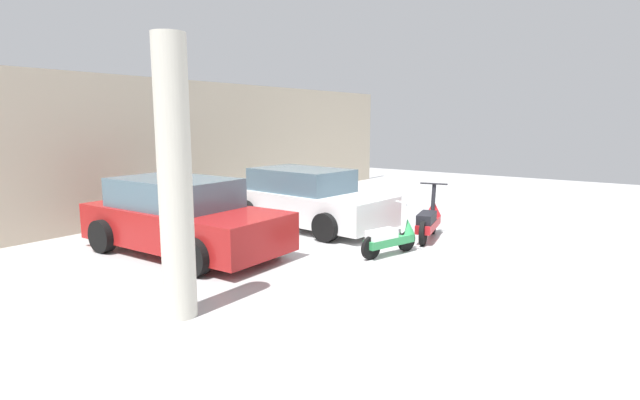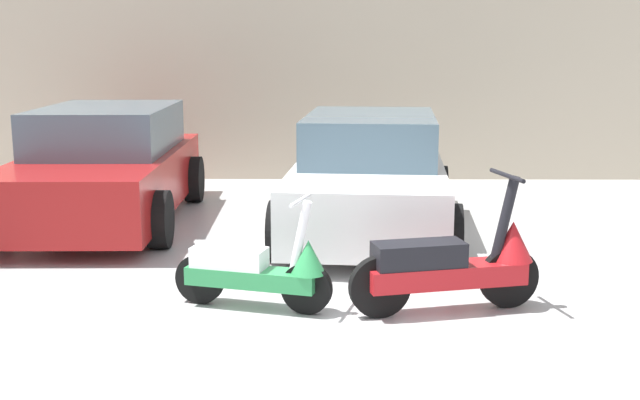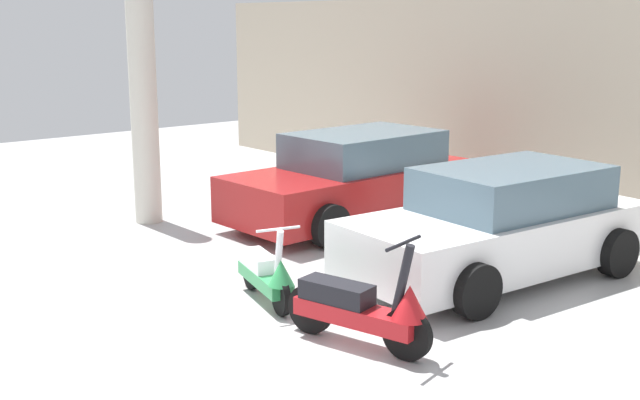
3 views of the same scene
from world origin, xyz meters
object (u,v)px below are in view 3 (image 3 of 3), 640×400
object	(u,v)px
scooter_front_right	(363,308)
car_rear_center	(500,225)
support_column_side	(144,110)
car_rear_left	(355,179)
scooter_front_left	(267,274)

from	to	relation	value
scooter_front_right	car_rear_center	distance (m)	2.83
car_rear_center	support_column_side	size ratio (longest dim) A/B	1.17
scooter_front_right	support_column_side	world-z (taller)	support_column_side
car_rear_left	car_rear_center	size ratio (longest dim) A/B	1.01
scooter_front_right	car_rear_center	world-z (taller)	car_rear_center
scooter_front_right	support_column_side	bearing A→B (deg)	158.19
scooter_front_left	support_column_side	world-z (taller)	support_column_side
scooter_front_right	car_rear_left	distance (m)	4.94
scooter_front_right	support_column_side	xyz separation A→B (m)	(-5.69, 0.83, 1.32)
scooter_front_left	car_rear_left	world-z (taller)	car_rear_left
scooter_front_left	car_rear_left	xyz separation A→B (m)	(-2.11, 3.25, 0.32)
scooter_front_right	scooter_front_left	bearing A→B (deg)	165.06
scooter_front_left	support_column_side	bearing A→B (deg)	-175.16
support_column_side	scooter_front_left	bearing A→B (deg)	-10.88
support_column_side	car_rear_left	bearing A→B (deg)	50.59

